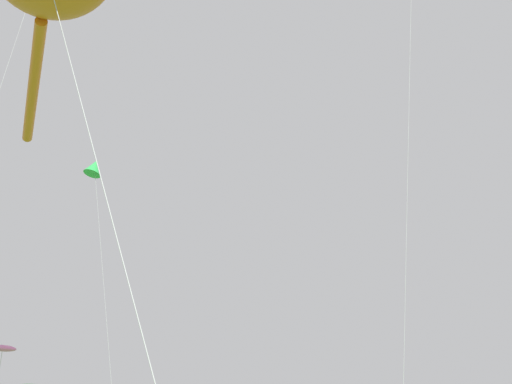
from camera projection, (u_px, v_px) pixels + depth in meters
name	position (u px, v px, depth m)	size (l,w,h in m)	color
small_kite_tiny_distant	(2.00, 350.00, 20.82)	(1.07, 1.35, 6.36)	pink
small_kite_stunt_black	(95.00, 168.00, 37.11)	(3.37, 3.19, 19.93)	green
small_kite_delta_white	(28.00, 3.00, 28.14)	(2.18, 1.11, 24.31)	yellow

